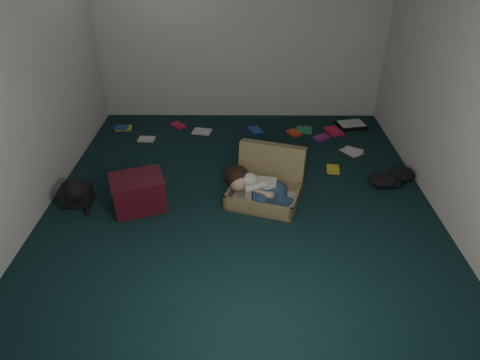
{
  "coord_description": "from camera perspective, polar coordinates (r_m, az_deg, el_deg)",
  "views": [
    {
      "loc": [
        0.03,
        -3.73,
        2.6
      ],
      "look_at": [
        0.0,
        -0.15,
        0.35
      ],
      "focal_mm": 32.0,
      "sensor_mm": 36.0,
      "label": 1
    }
  ],
  "objects": [
    {
      "name": "clothing_pile",
      "position": [
        5.1,
        19.52,
        0.28
      ],
      "size": [
        0.51,
        0.47,
        0.13
      ],
      "primitive_type": null,
      "rotation": [
        0.0,
        0.0,
        -0.39
      ],
      "color": "black",
      "rests_on": "floor"
    },
    {
      "name": "person",
      "position": [
        4.39,
        2.42,
        -1.02
      ],
      "size": [
        0.72,
        0.53,
        0.33
      ],
      "rotation": [
        0.0,
        0.0,
        -0.3
      ],
      "color": "beige",
      "rests_on": "suitcase"
    },
    {
      "name": "wall_left",
      "position": [
        4.44,
        -27.35,
        11.59
      ],
      "size": [
        0.0,
        4.5,
        4.5
      ],
      "primitive_type": "plane",
      "rotation": [
        1.57,
        0.0,
        1.57
      ],
      "color": "silver",
      "rests_on": "ground"
    },
    {
      "name": "wall_right",
      "position": [
        4.42,
        27.52,
        11.45
      ],
      "size": [
        0.0,
        4.5,
        4.5
      ],
      "primitive_type": "plane",
      "rotation": [
        1.57,
        0.0,
        -1.57
      ],
      "color": "silver",
      "rests_on": "ground"
    },
    {
      "name": "wall_front",
      "position": [
        1.97,
        -0.44,
        -9.06
      ],
      "size": [
        4.5,
        0.0,
        4.5
      ],
      "primitive_type": "plane",
      "rotation": [
        -1.57,
        0.0,
        0.0
      ],
      "color": "silver",
      "rests_on": "ground"
    },
    {
      "name": "suitcase",
      "position": [
        4.55,
        3.61,
        -0.4
      ],
      "size": [
        0.89,
        0.88,
        0.53
      ],
      "rotation": [
        0.0,
        0.0,
        -0.3
      ],
      "color": "olive",
      "rests_on": "floor"
    },
    {
      "name": "wall_back",
      "position": [
        6.12,
        0.17,
        19.86
      ],
      "size": [
        4.5,
        0.0,
        4.5
      ],
      "primitive_type": "plane",
      "rotation": [
        1.57,
        0.0,
        0.0
      ],
      "color": "silver",
      "rests_on": "ground"
    },
    {
      "name": "floor",
      "position": [
        4.55,
        0.01,
        -2.73
      ],
      "size": [
        4.5,
        4.5,
        0.0
      ],
      "primitive_type": "plane",
      "color": "black",
      "rests_on": "ground"
    },
    {
      "name": "paper_tray",
      "position": [
        6.35,
        14.6,
        7.13
      ],
      "size": [
        0.43,
        0.36,
        0.05
      ],
      "rotation": [
        0.0,
        0.0,
        0.2
      ],
      "color": "black",
      "rests_on": "floor"
    },
    {
      "name": "maroon_bin",
      "position": [
        4.47,
        -13.41,
        -1.64
      ],
      "size": [
        0.63,
        0.56,
        0.36
      ],
      "rotation": [
        0.0,
        0.0,
        0.34
      ],
      "color": "#460E19",
      "rests_on": "floor"
    },
    {
      "name": "backpack",
      "position": [
        4.75,
        -20.98,
        -1.84
      ],
      "size": [
        0.38,
        0.31,
        0.23
      ],
      "primitive_type": null,
      "rotation": [
        0.0,
        0.0,
        0.01
      ],
      "color": "black",
      "rests_on": "floor"
    },
    {
      "name": "book_scatter",
      "position": [
        5.85,
        2.23,
        5.81
      ],
      "size": [
        3.28,
        1.49,
        0.02
      ],
      "color": "yellow",
      "rests_on": "floor"
    }
  ]
}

